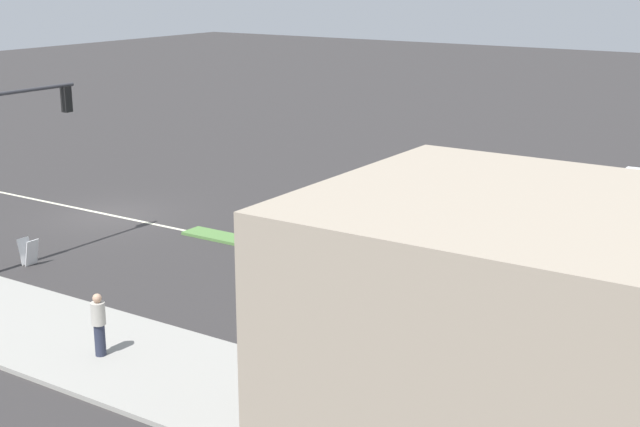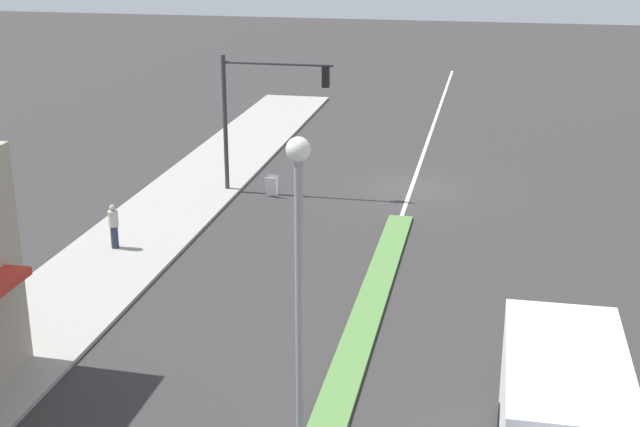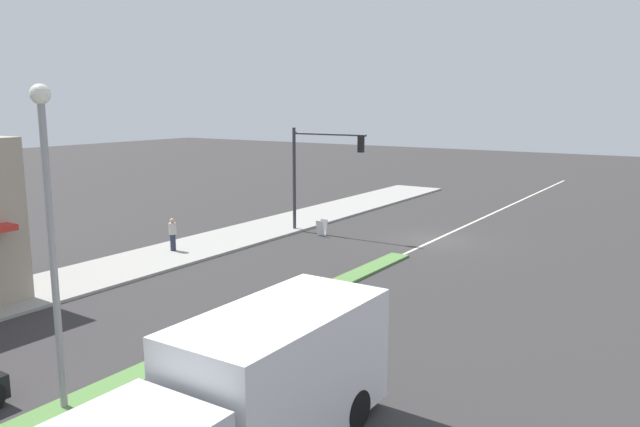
{
  "view_description": "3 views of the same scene",
  "coord_description": "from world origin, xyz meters",
  "px_view_note": "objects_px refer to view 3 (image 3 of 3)",
  "views": [
    {
      "loc": [
        22.8,
        24.61,
        9.06
      ],
      "look_at": [
        0.67,
        10.0,
        1.74
      ],
      "focal_mm": 50.0,
      "sensor_mm": 36.0,
      "label": 1
    },
    {
      "loc": [
        -3.29,
        36.24,
        11.12
      ],
      "look_at": [
        1.75,
        11.09,
        2.43
      ],
      "focal_mm": 50.0,
      "sensor_mm": 36.0,
      "label": 2
    },
    {
      "loc": [
        -12.39,
        29.75,
        7.08
      ],
      "look_at": [
        1.99,
        7.82,
        2.39
      ],
      "focal_mm": 35.0,
      "sensor_mm": 36.0,
      "label": 3
    }
  ],
  "objects_px": {
    "street_lamp": "(49,208)",
    "warning_aframe_sign": "(322,228)",
    "traffic_signal_main": "(316,162)",
    "delivery_truck": "(254,391)",
    "pedestrian": "(173,234)"
  },
  "relations": [
    {
      "from": "street_lamp",
      "to": "delivery_truck",
      "type": "relative_size",
      "value": 0.98
    },
    {
      "from": "traffic_signal_main",
      "to": "street_lamp",
      "type": "xyz_separation_m",
      "value": [
        -6.12,
        19.8,
        0.88
      ]
    },
    {
      "from": "street_lamp",
      "to": "pedestrian",
      "type": "relative_size",
      "value": 4.72
    },
    {
      "from": "warning_aframe_sign",
      "to": "delivery_truck",
      "type": "distance_m",
      "value": 21.47
    },
    {
      "from": "warning_aframe_sign",
      "to": "delivery_truck",
      "type": "bearing_deg",
      "value": 119.49
    },
    {
      "from": "traffic_signal_main",
      "to": "street_lamp",
      "type": "bearing_deg",
      "value": 107.19
    },
    {
      "from": "street_lamp",
      "to": "warning_aframe_sign",
      "type": "bearing_deg",
      "value": -74.11
    },
    {
      "from": "street_lamp",
      "to": "warning_aframe_sign",
      "type": "relative_size",
      "value": 8.8
    },
    {
      "from": "traffic_signal_main",
      "to": "warning_aframe_sign",
      "type": "relative_size",
      "value": 6.69
    },
    {
      "from": "traffic_signal_main",
      "to": "street_lamp",
      "type": "relative_size",
      "value": 0.76
    },
    {
      "from": "warning_aframe_sign",
      "to": "delivery_truck",
      "type": "xyz_separation_m",
      "value": [
        -10.56,
        18.66,
        1.04
      ]
    },
    {
      "from": "traffic_signal_main",
      "to": "pedestrian",
      "type": "distance_m",
      "value": 8.66
    },
    {
      "from": "street_lamp",
      "to": "pedestrian",
      "type": "bearing_deg",
      "value": -52.92
    },
    {
      "from": "traffic_signal_main",
      "to": "delivery_truck",
      "type": "xyz_separation_m",
      "value": [
        -11.12,
        18.95,
        -2.43
      ]
    },
    {
      "from": "warning_aframe_sign",
      "to": "delivery_truck",
      "type": "height_order",
      "value": "delivery_truck"
    }
  ]
}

